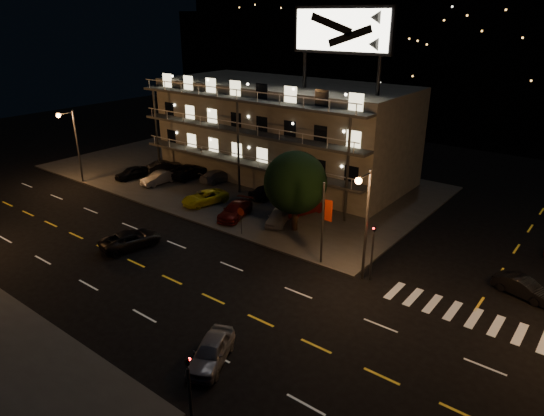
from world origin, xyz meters
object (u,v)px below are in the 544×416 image
Objects in this scene: lot_car_7 at (218,176)px; road_car_east at (211,351)px; lot_car_4 at (278,217)px; tree at (295,184)px; side_car_0 at (523,287)px; road_car_west at (131,239)px; lot_car_2 at (205,197)px.

lot_car_7 is 1.09× the size of road_car_east.
road_car_east is (8.12, -16.69, -0.11)m from lot_car_4.
side_car_0 is (17.91, 0.76, -3.62)m from tree.
lot_car_7 is at bearing 135.43° from lot_car_4.
road_car_west is (-26.43, -11.24, 0.05)m from side_car_0.
lot_car_2 is at bearing 131.21° from lot_car_7.
tree reaches higher than lot_car_4.
road_car_west is (1.89, -10.18, -0.12)m from lot_car_2.
tree is at bearing 107.19° from side_car_0.
tree reaches higher than lot_car_7.
tree is at bearing 87.15° from road_car_east.
lot_car_2 is 6.86m from lot_car_7.
lot_car_2 is 23.28m from road_car_east.
lot_car_4 is 12.57m from road_car_west.
lot_car_4 is 13.36m from lot_car_7.
tree is 10.98m from lot_car_2.
road_car_east reaches higher than side_car_0.
lot_car_2 is 10.35m from road_car_west.
road_car_west is at bearing -64.54° from lot_car_2.
side_car_0 is at bearing -145.02° from road_car_west.
lot_car_7 is 32.35m from side_car_0.
lot_car_4 is 0.94× the size of road_car_east.
lot_car_2 reaches higher than road_car_west.
lot_car_4 is at bearing 174.89° from tree.
lot_car_2 is 28.34m from side_car_0.
lot_car_4 is at bearing 165.31° from lot_car_7.
lot_car_2 is at bearing -178.33° from tree.
lot_car_7 is 29.99m from road_car_east.
road_car_west is at bearing 118.01° from lot_car_7.
tree is 18.28m from side_car_0.
lot_car_7 is (-12.26, 5.32, -0.01)m from lot_car_4.
tree reaches higher than side_car_0.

